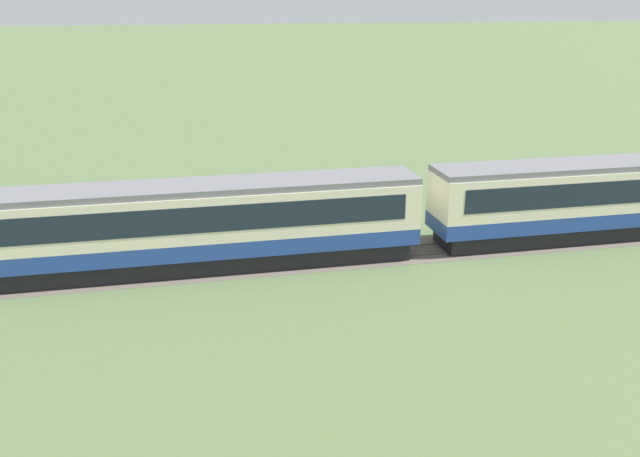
{
  "coord_description": "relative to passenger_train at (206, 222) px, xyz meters",
  "views": [
    {
      "loc": [
        -20.14,
        -30.88,
        12.48
      ],
      "look_at": [
        -13.36,
        0.14,
        1.53
      ],
      "focal_mm": 38.0,
      "sensor_mm": 36.0,
      "label": 1
    }
  ],
  "objects": [
    {
      "name": "passenger_train",
      "position": [
        0.0,
        0.0,
        0.0
      ],
      "size": [
        110.81,
        3.03,
        4.2
      ],
      "color": "#234293",
      "rests_on": "ground_plane"
    },
    {
      "name": "railway_track",
      "position": [
        3.5,
        0.0,
        -2.32
      ],
      "size": [
        169.23,
        3.6,
        0.04
      ],
      "color": "#665B51",
      "rests_on": "ground_plane"
    },
    {
      "name": "ground_plane",
      "position": [
        18.9,
        -0.01,
        -2.33
      ],
      "size": [
        600.0,
        600.0,
        0.0
      ],
      "primitive_type": "plane",
      "color": "#566B42"
    }
  ]
}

